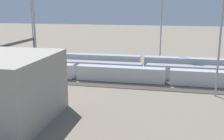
% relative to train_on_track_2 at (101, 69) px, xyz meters
% --- Properties ---
extents(ground_plane, '(400.00, 400.00, 0.00)m').
position_rel_train_on_track_2_xyz_m(ground_plane, '(2.99, 0.00, -2.02)').
color(ground_plane, '#756B5B').
extents(track_bed_0, '(140.00, 2.80, 0.12)m').
position_rel_train_on_track_2_xyz_m(track_bed_0, '(2.99, -10.00, -1.96)').
color(track_bed_0, '#4C443D').
rests_on(track_bed_0, ground_plane).
extents(track_bed_1, '(140.00, 2.80, 0.12)m').
position_rel_train_on_track_2_xyz_m(track_bed_1, '(2.99, -5.00, -1.96)').
color(track_bed_1, '#3D3833').
rests_on(track_bed_1, ground_plane).
extents(track_bed_2, '(140.00, 2.80, 0.12)m').
position_rel_train_on_track_2_xyz_m(track_bed_2, '(2.99, 0.00, -1.96)').
color(track_bed_2, '#3D3833').
rests_on(track_bed_2, ground_plane).
extents(track_bed_3, '(140.00, 2.80, 0.12)m').
position_rel_train_on_track_2_xyz_m(track_bed_3, '(2.99, 5.00, -1.96)').
color(track_bed_3, '#4C443D').
rests_on(track_bed_3, ground_plane).
extents(track_bed_4, '(140.00, 2.80, 0.12)m').
position_rel_train_on_track_2_xyz_m(track_bed_4, '(2.99, 10.00, -1.96)').
color(track_bed_4, '#3D3833').
rests_on(track_bed_4, ground_plane).
extents(train_on_track_2, '(71.40, 3.00, 3.80)m').
position_rel_train_on_track_2_xyz_m(train_on_track_2, '(0.00, 0.00, 0.00)').
color(train_on_track_2, '#A8AAB2').
rests_on(train_on_track_2, ground_plane).
extents(train_on_track_1, '(71.40, 3.00, 5.00)m').
position_rel_train_on_track_2_xyz_m(train_on_track_1, '(-23.15, -5.00, 0.60)').
color(train_on_track_1, '#B7BABF').
rests_on(train_on_track_1, ground_plane).
extents(train_on_track_3, '(114.80, 3.00, 4.40)m').
position_rel_train_on_track_2_xyz_m(train_on_track_3, '(-4.97, 5.00, 0.06)').
color(train_on_track_3, '#285193').
rests_on(train_on_track_3, ground_plane).
extents(light_mast_0, '(2.80, 0.70, 24.15)m').
position_rel_train_on_track_2_xyz_m(light_mast_0, '(26.79, -12.08, 13.63)').
color(light_mast_0, '#9EA0A5').
rests_on(light_mast_0, ground_plane).
extents(light_mast_1, '(2.80, 0.70, 32.03)m').
position_rel_train_on_track_2_xyz_m(light_mast_1, '(12.58, 13.67, 17.92)').
color(light_mast_1, '#9EA0A5').
rests_on(light_mast_1, ground_plane).
extents(light_mast_2, '(2.80, 0.70, 31.03)m').
position_rel_train_on_track_2_xyz_m(light_mast_2, '(-15.68, -13.08, 17.39)').
color(light_mast_2, '#9EA0A5').
rests_on(light_mast_2, ground_plane).
extents(light_mast_3, '(2.80, 0.70, 30.55)m').
position_rel_train_on_track_2_xyz_m(light_mast_3, '(-29.03, 12.39, 17.13)').
color(light_mast_3, '#9EA0A5').
rests_on(light_mast_3, ground_plane).
extents(signal_gantry, '(0.70, 25.00, 8.80)m').
position_rel_train_on_track_2_xyz_m(signal_gantry, '(26.51, 0.00, 5.40)').
color(signal_gantry, '#4C4742').
rests_on(signal_gantry, ground_plane).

